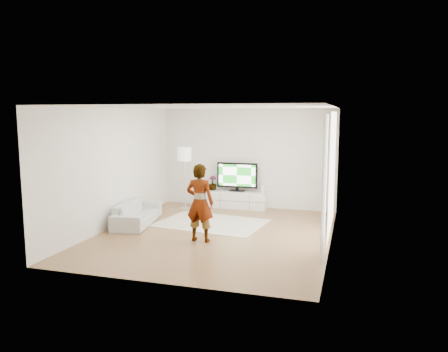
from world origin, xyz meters
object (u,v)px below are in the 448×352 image
(rug, at_px, (211,223))
(player, at_px, (200,203))
(television, at_px, (237,176))
(floor_lamp, at_px, (184,157))
(media_console, at_px, (237,200))
(sofa, at_px, (137,213))

(rug, height_order, player, player)
(television, bearing_deg, floor_lamp, -158.98)
(media_console, relative_size, rug, 0.68)
(television, relative_size, floor_lamp, 0.67)
(media_console, relative_size, floor_lamp, 0.98)
(media_console, height_order, floor_lamp, floor_lamp)
(television, height_order, rug, television)
(media_console, bearing_deg, floor_lamp, -159.99)
(rug, bearing_deg, player, -80.46)
(player, bearing_deg, media_console, -85.33)
(media_console, height_order, television, television)
(player, height_order, sofa, player)
(media_console, bearing_deg, television, 90.00)
(television, bearing_deg, media_console, -90.00)
(rug, xyz_separation_m, sofa, (-1.70, -0.58, 0.27))
(television, bearing_deg, rug, -94.45)
(player, distance_m, sofa, 2.25)
(player, relative_size, floor_lamp, 0.94)
(television, xyz_separation_m, player, (0.11, -3.44, -0.09))
(player, bearing_deg, sofa, -23.07)
(media_console, relative_size, television, 1.46)
(sofa, bearing_deg, floor_lamp, -23.35)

